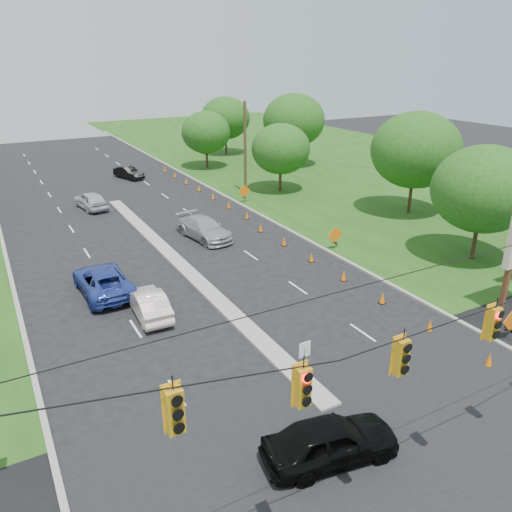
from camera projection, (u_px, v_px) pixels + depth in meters
ground at (404, 480)px, 16.59m from camera, size 160.00×160.00×0.00m
grass_right at (487, 206)px, 46.25m from camera, size 40.00×160.00×0.06m
cross_street at (404, 480)px, 16.59m from camera, size 160.00×14.00×0.02m
curb_left at (4, 248)px, 36.37m from camera, size 0.25×110.00×0.16m
curb_right at (248, 209)px, 45.43m from camera, size 0.25×110.00×0.16m
median at (179, 264)px, 33.61m from camera, size 1.00×34.00×0.18m
median_sign at (304, 354)px, 20.90m from camera, size 0.55×0.06×2.05m
signal_span at (449, 371)px, 13.88m from camera, size 25.60×0.32×9.00m
utility_pole_far_right at (245, 149)px, 48.86m from camera, size 0.28×0.28×9.00m
cone_0 at (489, 359)px, 22.50m from camera, size 0.32×0.32×0.70m
cone_1 at (430, 325)px, 25.34m from camera, size 0.32×0.32×0.70m
cone_2 at (382, 298)px, 28.18m from camera, size 0.32×0.32×0.70m
cone_3 at (344, 276)px, 31.01m from camera, size 0.32×0.32×0.70m
cone_4 at (311, 257)px, 33.85m from camera, size 0.32×0.32×0.70m
cone_5 at (284, 241)px, 36.69m from camera, size 0.32×0.32×0.70m
cone_6 at (261, 228)px, 39.52m from camera, size 0.32×0.32×0.70m
cone_7 at (247, 215)px, 42.63m from camera, size 0.32×0.32×0.70m
cone_8 at (229, 205)px, 45.46m from camera, size 0.32×0.32×0.70m
cone_9 at (213, 196)px, 48.30m from camera, size 0.32×0.32×0.70m
cone_10 at (199, 188)px, 51.14m from camera, size 0.32×0.32×0.70m
cone_11 at (186, 181)px, 53.97m from camera, size 0.32×0.32×0.70m
cone_12 at (175, 175)px, 56.81m from camera, size 0.32×0.32×0.70m
cone_13 at (164, 169)px, 59.64m from camera, size 0.32×0.32×0.70m
work_sign_0 at (511, 321)px, 24.26m from camera, size 1.27×0.58×1.37m
work_sign_1 at (335, 236)px, 35.61m from camera, size 1.27×0.58×1.37m
work_sign_2 at (244, 192)px, 46.95m from camera, size 1.27×0.58×1.37m
tree_7 at (484, 189)px, 32.52m from camera, size 6.72×6.72×7.84m
tree_8 at (416, 150)px, 42.18m from camera, size 7.56×7.56×8.82m
tree_9 at (281, 149)px, 49.68m from camera, size 5.88×5.88×6.86m
tree_10 at (294, 120)px, 60.90m from camera, size 7.56×7.56×8.82m
tree_11 at (225, 118)px, 68.26m from camera, size 6.72×6.72×7.84m
tree_12 at (206, 132)px, 60.13m from camera, size 5.88×5.88×6.86m
black_sedan at (331, 440)px, 17.15m from camera, size 5.07×2.69×1.64m
white_sedan at (149, 303)px, 26.77m from camera, size 1.70×4.44×1.44m
blue_pickup at (103, 281)px, 29.24m from camera, size 2.80×5.80×1.59m
silver_car_far at (204, 228)px, 37.98m from camera, size 3.03×5.78×1.60m
silver_car_oncoming at (91, 200)px, 45.27m from camera, size 2.61×4.88×1.58m
dark_car_receding at (129, 173)px, 56.31m from camera, size 2.75×4.34×1.35m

